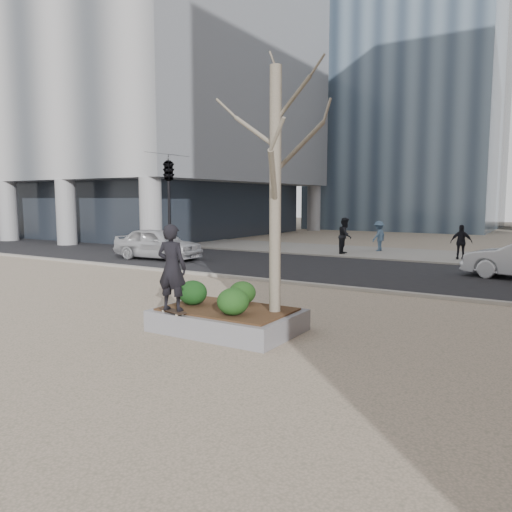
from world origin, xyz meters
The scene contains 16 objects.
ground centered at (0.00, 0.00, 0.00)m, with size 120.00×120.00×0.00m, color tan.
street centered at (0.00, 10.00, 0.01)m, with size 60.00×8.00×0.02m, color black.
far_sidewalk centered at (0.00, 17.00, 0.01)m, with size 60.00×6.00×0.02m, color gray.
planter centered at (1.00, 0.00, 0.23)m, with size 3.00×2.00×0.45m, color gray.
planter_mulch centered at (1.00, 0.00, 0.47)m, with size 2.70×1.70×0.04m, color #382314.
sycamore_tree centered at (2.00, 0.30, 3.79)m, with size 2.80×2.80×6.60m, color gray, non-canonical shape.
shrub_left centered at (0.14, -0.11, 0.76)m, with size 0.64×0.64×0.55m, color black.
shrub_middle centered at (1.04, 0.54, 0.75)m, with size 0.60×0.60×0.51m, color #1B3F14.
shrub_right centered at (1.45, -0.46, 0.77)m, with size 0.65×0.65×0.56m, color #163F14.
skateboard centered at (0.22, -0.88, 0.49)m, with size 0.78×0.20×0.07m, color black, non-canonical shape.
skateboarder centered at (0.22, -0.88, 1.42)m, with size 0.66×0.43×1.80m, color black.
police_car centered at (-9.01, 8.75, 0.76)m, with size 1.75×4.35×1.48m, color silver.
pedestrian_a centered at (-2.41, 15.60, 0.95)m, with size 0.90×0.70×1.86m, color black.
pedestrian_b centered at (-1.33, 17.80, 0.83)m, with size 1.05×0.60×1.62m, color #45607C.
pedestrian_c centered at (3.14, 16.05, 0.83)m, with size 0.95×0.39×1.62m, color black.
traffic_light_near centered at (-5.50, 5.60, 2.25)m, with size 0.60×2.48×4.50m, color black, non-canonical shape.
Camera 1 is at (7.02, -8.69, 2.84)m, focal length 35.00 mm.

